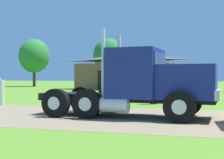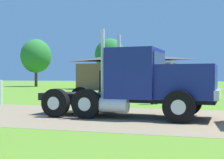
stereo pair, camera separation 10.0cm
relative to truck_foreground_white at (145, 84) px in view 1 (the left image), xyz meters
name	(u,v)px [view 1 (the left image)]	position (x,y,z in m)	size (l,w,h in m)	color
truck_foreground_white	(145,84)	(0.00, 0.00, 0.00)	(6.86, 2.89, 3.21)	black
visitor_far_side	(154,88)	(-0.65, 5.85, -0.35)	(0.50, 0.52, 1.63)	#2D2D33
shed_building	(127,72)	(-7.20, 26.01, 0.81)	(11.97, 6.44, 4.26)	brown
tree_left	(34,56)	(-23.77, 33.34, 3.48)	(4.74, 4.74, 7.34)	#513823
tree_mid	(108,55)	(-12.30, 35.10, 3.51)	(4.54, 4.54, 7.27)	#513823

